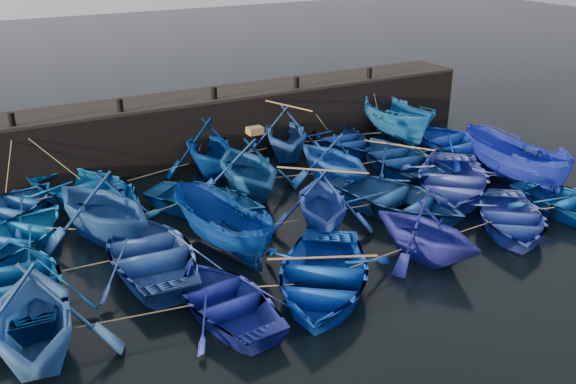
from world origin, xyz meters
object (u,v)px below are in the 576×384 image
boat_8 (207,200)px  wooden_crate (255,131)px  boat_13 (17,282)px  boat_0 (11,207)px  boat_20 (32,315)px

boat_8 → wooden_crate: wooden_crate is taller
boat_13 → wooden_crate: bearing=-155.3°
boat_0 → boat_20: bearing=134.1°
boat_0 → boat_13: (-0.54, -5.57, 0.09)m
boat_13 → boat_20: boat_20 is taller
boat_8 → boat_20: boat_20 is taller
boat_20 → boat_0: bearing=95.5°
boat_0 → boat_20: size_ratio=0.94×
boat_13 → boat_20: bearing=94.2°
boat_8 → boat_0: bearing=118.3°
boat_0 → boat_13: 5.60m
boat_13 → wooden_crate: (8.91, 3.42, 1.99)m
boat_8 → wooden_crate: 3.10m
boat_8 → boat_20: bearing=-176.4°
boat_8 → wooden_crate: (2.25, 0.62, 2.04)m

